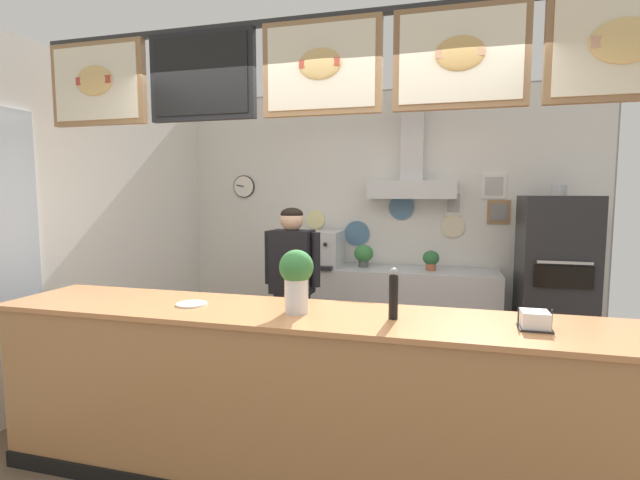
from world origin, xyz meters
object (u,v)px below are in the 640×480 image
(potted_thyme, at_px, (431,259))
(basil_vase, at_px, (296,279))
(espresso_machine, at_px, (316,249))
(potted_sage, at_px, (364,254))
(napkin_holder, at_px, (535,321))
(pepper_grinder, at_px, (393,294))
(pizza_oven, at_px, (554,284))
(condiment_plate, at_px, (191,304))
(shop_worker, at_px, (292,288))

(potted_thyme, distance_m, basil_vase, 2.63)
(potted_thyme, bearing_deg, basil_vase, -104.75)
(espresso_machine, distance_m, potted_sage, 0.54)
(napkin_holder, bearing_deg, potted_sage, 117.17)
(potted_sage, height_order, pepper_grinder, pepper_grinder)
(pizza_oven, relative_size, basil_vase, 4.94)
(pizza_oven, distance_m, condiment_plate, 3.43)
(shop_worker, height_order, napkin_holder, shop_worker)
(shop_worker, bearing_deg, pepper_grinder, 130.96)
(espresso_machine, height_order, potted_sage, espresso_machine)
(basil_vase, bearing_deg, pizza_oven, 52.00)
(pizza_oven, height_order, espresso_machine, pizza_oven)
(espresso_machine, height_order, pepper_grinder, pepper_grinder)
(potted_sage, bearing_deg, pizza_oven, -7.26)
(potted_sage, xyz_separation_m, napkin_holder, (1.32, -2.57, 0.03))
(potted_thyme, bearing_deg, condiment_plate, -118.05)
(shop_worker, bearing_deg, condiment_plate, 86.15)
(potted_thyme, bearing_deg, espresso_machine, -179.51)
(pizza_oven, bearing_deg, napkin_holder, -103.75)
(shop_worker, height_order, basil_vase, shop_worker)
(shop_worker, relative_size, pepper_grinder, 5.65)
(espresso_machine, xyz_separation_m, potted_thyme, (1.26, 0.01, -0.07))
(potted_thyme, xyz_separation_m, basil_vase, (-0.67, -2.54, 0.21))
(potted_sage, bearing_deg, condiment_plate, -103.55)
(potted_thyme, relative_size, condiment_plate, 1.14)
(potted_sage, distance_m, napkin_holder, 2.89)
(potted_sage, height_order, basil_vase, basil_vase)
(condiment_plate, bearing_deg, potted_thyme, 61.95)
(shop_worker, distance_m, potted_sage, 1.28)
(potted_thyme, height_order, pepper_grinder, pepper_grinder)
(potted_thyme, bearing_deg, pizza_oven, -9.79)
(shop_worker, xyz_separation_m, potted_sage, (0.43, 1.19, 0.17))
(potted_thyme, height_order, napkin_holder, napkin_holder)
(condiment_plate, bearing_deg, napkin_holder, 0.09)
(potted_sage, bearing_deg, shop_worker, -110.06)
(pizza_oven, xyz_separation_m, napkin_holder, (-0.57, -2.33, 0.23))
(basil_vase, bearing_deg, condiment_plate, 179.24)
(potted_thyme, bearing_deg, shop_worker, -135.33)
(potted_sage, relative_size, condiment_plate, 1.34)
(napkin_holder, height_order, pepper_grinder, pepper_grinder)
(shop_worker, relative_size, basil_vase, 4.39)
(potted_sage, distance_m, potted_thyme, 0.73)
(espresso_machine, bearing_deg, shop_worker, -85.20)
(shop_worker, height_order, potted_sage, shop_worker)
(basil_vase, distance_m, pepper_grinder, 0.55)
(shop_worker, xyz_separation_m, pepper_grinder, (1.04, -1.38, 0.30))
(pepper_grinder, bearing_deg, shop_worker, 127.17)
(espresso_machine, bearing_deg, condiment_plate, -92.03)
(shop_worker, distance_m, napkin_holder, 2.24)
(potted_sage, bearing_deg, basil_vase, -88.67)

